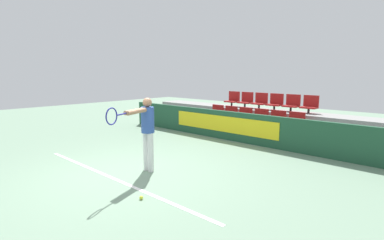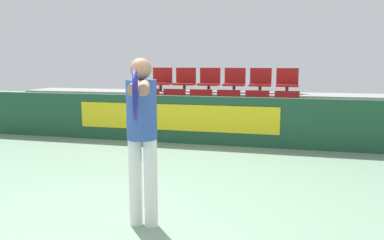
{
  "view_description": "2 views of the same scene",
  "coord_description": "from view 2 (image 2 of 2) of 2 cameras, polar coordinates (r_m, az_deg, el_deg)",
  "views": [
    {
      "loc": [
        5.22,
        -3.55,
        2.16
      ],
      "look_at": [
        -0.04,
        2.1,
        0.94
      ],
      "focal_mm": 28.0,
      "sensor_mm": 36.0,
      "label": 1
    },
    {
      "loc": [
        1.42,
        -2.78,
        1.59
      ],
      "look_at": [
        0.17,
        2.31,
        0.78
      ],
      "focal_mm": 35.0,
      "sensor_mm": 36.0,
      "label": 2
    }
  ],
  "objects": [
    {
      "name": "stadium_chair_5",
      "position": [
        7.79,
        14.22,
        2.04
      ],
      "size": [
        0.49,
        0.37,
        0.57
      ],
      "color": "#333333",
      "rests_on": "bleacher_tier_front"
    },
    {
      "name": "stadium_chair_8",
      "position": [
        8.93,
        2.66,
        6.0
      ],
      "size": [
        0.49,
        0.37,
        0.57
      ],
      "color": "#333333",
      "rests_on": "bleacher_tier_middle"
    },
    {
      "name": "stadium_chair_2",
      "position": [
        7.98,
        1.23,
        2.47
      ],
      "size": [
        0.49,
        0.37,
        0.57
      ],
      "color": "#333333",
      "rests_on": "bleacher_tier_front"
    },
    {
      "name": "barrier_wall",
      "position": [
        7.27,
        2.18,
        -0.06
      ],
      "size": [
        10.17,
        0.14,
        0.94
      ],
      "color": "#1E4C33",
      "rests_on": "ground"
    },
    {
      "name": "stadium_chair_9",
      "position": [
        8.83,
        6.49,
        5.92
      ],
      "size": [
        0.49,
        0.37,
        0.57
      ],
      "color": "#333333",
      "rests_on": "bleacher_tier_middle"
    },
    {
      "name": "stadium_chair_7",
      "position": [
        9.06,
        -1.07,
        6.05
      ],
      "size": [
        0.49,
        0.37,
        0.57
      ],
      "color": "#333333",
      "rests_on": "bleacher_tier_middle"
    },
    {
      "name": "tennis_player",
      "position": [
        3.49,
        -7.68,
        -1.1
      ],
      "size": [
        0.62,
        1.45,
        1.63
      ],
      "rotation": [
        0.0,
        0.0,
        0.35
      ],
      "color": "silver",
      "rests_on": "ground"
    },
    {
      "name": "stadium_chair_11",
      "position": [
        8.76,
        14.3,
        5.68
      ],
      "size": [
        0.49,
        0.37,
        0.57
      ],
      "color": "#333333",
      "rests_on": "bleacher_tier_middle"
    },
    {
      "name": "stadium_chair_6",
      "position": [
        9.23,
        -4.68,
        6.07
      ],
      "size": [
        0.49,
        0.37,
        0.57
      ],
      "color": "#333333",
      "rests_on": "bleacher_tier_middle"
    },
    {
      "name": "bleacher_tier_front",
      "position": [
        7.87,
        3.16,
        -1.21
      ],
      "size": [
        9.77,
        1.01,
        0.44
      ],
      "color": "gray",
      "rests_on": "ground"
    },
    {
      "name": "bleacher_tier_middle",
      "position": [
        8.82,
        4.38,
        1.33
      ],
      "size": [
        9.77,
        1.01,
        0.89
      ],
      "color": "gray",
      "rests_on": "ground"
    },
    {
      "name": "stadium_chair_0",
      "position": [
        8.32,
        -6.84,
        2.67
      ],
      "size": [
        0.49,
        0.37,
        0.57
      ],
      "color": "#333333",
      "rests_on": "bleacher_tier_front"
    },
    {
      "name": "stadium_chair_10",
      "position": [
        8.78,
        10.38,
        5.81
      ],
      "size": [
        0.49,
        0.37,
        0.57
      ],
      "color": "#333333",
      "rests_on": "bleacher_tier_middle"
    },
    {
      "name": "stadium_chair_4",
      "position": [
        7.81,
        9.83,
        2.2
      ],
      "size": [
        0.49,
        0.37,
        0.57
      ],
      "color": "#333333",
      "rests_on": "bleacher_tier_front"
    },
    {
      "name": "stadium_chair_3",
      "position": [
        7.87,
        5.49,
        2.34
      ],
      "size": [
        0.49,
        0.37,
        0.57
      ],
      "color": "#333333",
      "rests_on": "bleacher_tier_front"
    },
    {
      "name": "stadium_chair_1",
      "position": [
        8.13,
        -2.89,
        2.58
      ],
      "size": [
        0.49,
        0.37,
        0.57
      ],
      "color": "#333333",
      "rests_on": "bleacher_tier_front"
    }
  ]
}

